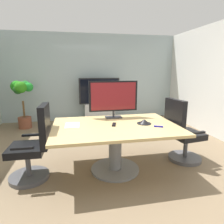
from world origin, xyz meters
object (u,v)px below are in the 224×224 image
(conference_table, at_px, (115,136))
(tv_monitor, at_px, (113,97))
(wall_display_unit, at_px, (100,107))
(remote_control, at_px, (114,124))
(office_chair_left, at_px, (34,149))
(potted_plant, at_px, (22,97))
(conference_phone, at_px, (144,122))
(office_chair_right, at_px, (182,136))

(conference_table, relative_size, tv_monitor, 2.22)
(wall_display_unit, bearing_deg, remote_control, -93.39)
(office_chair_left, relative_size, potted_plant, 0.86)
(potted_plant, distance_m, conference_phone, 3.61)
(office_chair_left, bearing_deg, conference_table, 92.13)
(wall_display_unit, height_order, potted_plant, wall_display_unit)
(conference_table, bearing_deg, conference_phone, -0.79)
(office_chair_right, height_order, remote_control, office_chair_right)
(conference_table, xyz_separation_m, office_chair_right, (1.19, 0.10, -0.10))
(conference_phone, bearing_deg, remote_control, 178.08)
(wall_display_unit, xyz_separation_m, remote_control, (-0.18, -2.99, 0.30))
(conference_table, distance_m, tv_monitor, 0.72)
(remote_control, bearing_deg, conference_table, -11.95)
(tv_monitor, height_order, wall_display_unit, tv_monitor)
(conference_phone, height_order, remote_control, conference_phone)
(wall_display_unit, bearing_deg, conference_table, -93.04)
(conference_table, bearing_deg, potted_plant, 125.57)
(wall_display_unit, distance_m, conference_phone, 3.04)
(tv_monitor, bearing_deg, remote_control, -100.61)
(conference_table, height_order, office_chair_left, office_chair_left)
(conference_phone, bearing_deg, office_chair_left, -179.85)
(potted_plant, bearing_deg, remote_control, -54.59)
(conference_table, height_order, conference_phone, conference_phone)
(conference_table, relative_size, office_chair_left, 1.71)
(office_chair_left, height_order, conference_phone, office_chair_left)
(conference_table, bearing_deg, remote_control, 151.52)
(potted_plant, height_order, conference_phone, potted_plant)
(office_chair_right, height_order, conference_phone, office_chair_right)
(office_chair_left, bearing_deg, remote_control, 92.62)
(office_chair_right, xyz_separation_m, wall_display_unit, (-1.03, 2.91, -0.01))
(wall_display_unit, distance_m, remote_control, 3.02)
(office_chair_left, distance_m, wall_display_unit, 3.30)
(office_chair_left, height_order, remote_control, office_chair_left)
(remote_control, bearing_deg, office_chair_left, -162.47)
(office_chair_left, xyz_separation_m, conference_phone, (1.64, 0.00, 0.31))
(office_chair_right, bearing_deg, wall_display_unit, 11.15)
(tv_monitor, xyz_separation_m, remote_control, (-0.09, -0.47, -0.35))
(wall_display_unit, bearing_deg, tv_monitor, -92.04)
(office_chair_right, bearing_deg, remote_control, 85.75)
(tv_monitor, height_order, potted_plant, tv_monitor)
(conference_table, relative_size, remote_control, 10.96)
(office_chair_left, relative_size, remote_control, 6.41)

